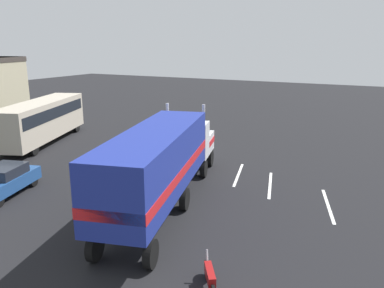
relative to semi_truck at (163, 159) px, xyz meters
name	(u,v)px	position (x,y,z in m)	size (l,w,h in m)	color
ground_plane	(184,169)	(5.70, 1.90, -2.52)	(120.00, 120.00, 0.00)	black
lane_stripe_near	(238,175)	(6.34, -1.60, -2.52)	(4.40, 0.16, 0.01)	silver
lane_stripe_mid	(270,185)	(5.47, -3.87, -2.52)	(4.40, 0.16, 0.01)	silver
lane_stripe_far	(328,205)	(3.91, -7.33, -2.52)	(4.40, 0.16, 0.01)	silver
semi_truck	(163,159)	(0.00, 0.00, 0.00)	(14.32, 6.06, 4.50)	silver
person_bystander	(106,195)	(-1.79, 2.13, -1.63)	(0.35, 0.47, 1.63)	#2D3347
parked_bus	(42,118)	(6.68, 15.53, -0.46)	(11.19, 6.27, 3.40)	#BFB29E
parked_car	(4,180)	(-2.53, 8.49, -1.72)	(4.73, 2.94, 1.57)	#234C8C
motorcycle	(210,278)	(-5.20, -4.92, -2.04)	(1.82, 1.24, 1.12)	black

